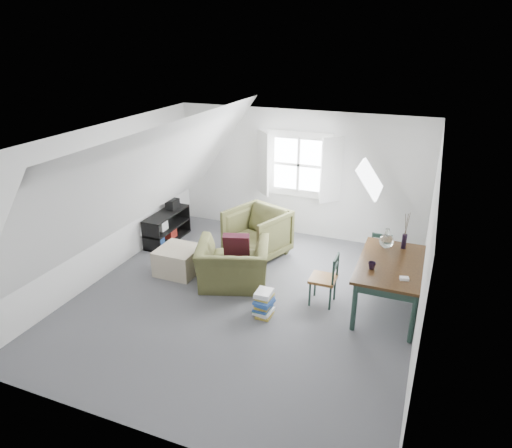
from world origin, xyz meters
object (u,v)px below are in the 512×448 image
at_px(dining_table, 392,269).
at_px(magazine_stack, 264,304).
at_px(ottoman, 179,260).
at_px(dining_chair_near, 325,278).
at_px(armchair_far, 257,255).
at_px(media_shelf, 166,229).
at_px(dining_chair_far, 381,251).
at_px(armchair_near, 234,285).

xyz_separation_m(dining_table, magazine_stack, (-1.65, -0.83, -0.48)).
relative_size(ottoman, dining_chair_near, 0.82).
distance_m(armchair_far, media_shelf, 1.90).
xyz_separation_m(dining_table, dining_chair_far, (-0.26, 1.10, -0.26)).
height_order(armchair_far, ottoman, same).
bearing_deg(dining_chair_near, armchair_far, -128.96).
distance_m(ottoman, dining_table, 3.50).
bearing_deg(magazine_stack, ottoman, 159.15).
relative_size(ottoman, magazine_stack, 1.70).
bearing_deg(media_shelf, magazine_stack, -36.62).
xyz_separation_m(armchair_near, dining_table, (2.42, 0.19, 0.68)).
relative_size(ottoman, dining_table, 0.43).
height_order(dining_chair_near, magazine_stack, dining_chair_near).
bearing_deg(dining_chair_far, media_shelf, -18.55).
bearing_deg(armchair_near, media_shelf, -47.61).
bearing_deg(media_shelf, armchair_far, -1.55).
bearing_deg(magazine_stack, dining_chair_far, 54.39).
height_order(dining_table, magazine_stack, dining_table).
relative_size(ottoman, media_shelf, 0.58).
bearing_deg(dining_table, dining_chair_far, 101.49).
relative_size(armchair_near, dining_chair_far, 1.43).
xyz_separation_m(armchair_near, magazine_stack, (0.78, -0.64, 0.20)).
distance_m(dining_table, dining_chair_near, 0.96).
distance_m(armchair_near, magazine_stack, 1.03).
distance_m(armchair_near, dining_chair_far, 2.55).
distance_m(armchair_near, ottoman, 1.07).
bearing_deg(armchair_near, dining_chair_near, 161.74).
bearing_deg(ottoman, armchair_far, 47.61).
xyz_separation_m(armchair_near, dining_chair_near, (1.51, 0.01, 0.43)).
bearing_deg(armchair_near, magazine_stack, 121.72).
bearing_deg(dining_table, media_shelf, 166.68).
bearing_deg(dining_chair_far, armchair_far, -18.22).
height_order(armchair_far, dining_table, dining_table).
relative_size(armchair_near, dining_table, 0.72).
height_order(armchair_far, dining_chair_near, dining_chair_near).
distance_m(armchair_far, ottoman, 1.51).
xyz_separation_m(armchair_far, ottoman, (-1.01, -1.10, 0.22)).
xyz_separation_m(ottoman, dining_chair_far, (3.21, 1.24, 0.19)).
bearing_deg(dining_chair_near, armchair_near, -92.13).
distance_m(armchair_far, dining_chair_near, 1.97).
xyz_separation_m(armchair_far, dining_chair_far, (2.20, 0.13, 0.41)).
bearing_deg(armchair_far, armchair_near, -66.79).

